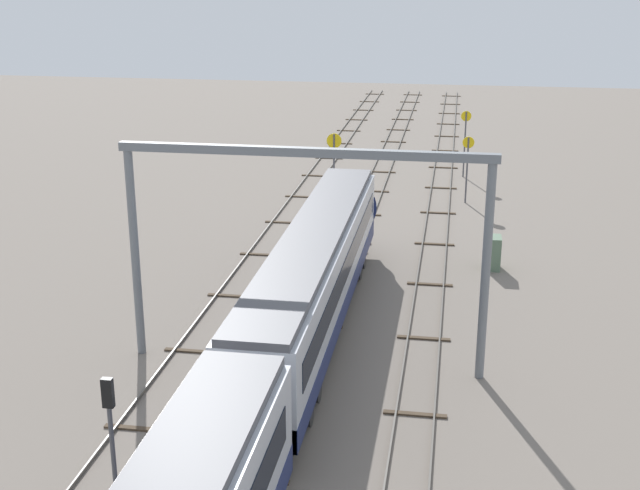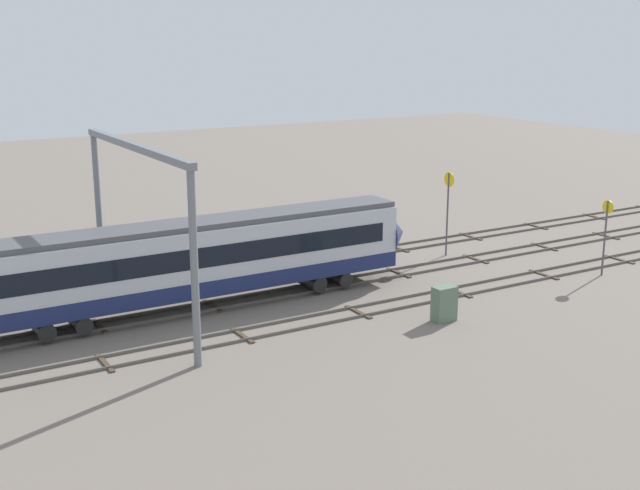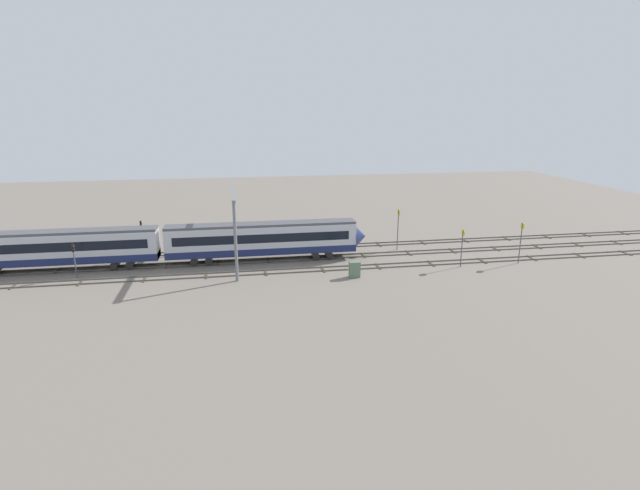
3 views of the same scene
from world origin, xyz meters
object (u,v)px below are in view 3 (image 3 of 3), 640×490
Objects in this scene: train at (60,249)px; speed_sign_mid_trackside at (521,238)px; speed_sign_far_trackside at (398,224)px; signal_light_trackside_approach at (142,234)px; overhead_gantry at (234,211)px; signal_light_trackside_departure at (74,256)px; relay_cabinet at (355,269)px; speed_sign_near_foreground at (462,243)px.

speed_sign_mid_trackside reaches higher than train.
signal_light_trackside_approach is at bearing 177.56° from speed_sign_far_trackside.
overhead_gantry is 2.87× the size of speed_sign_mid_trackside.
signal_light_trackside_approach is 1.26× the size of signal_light_trackside_departure.
train is at bearing 173.24° from speed_sign_mid_trackside.
signal_light_trackside_departure is at bearing -170.73° from overhead_gantry.
relay_cabinet is (-8.55, -10.26, -2.80)m from speed_sign_far_trackside.
speed_sign_near_foreground is 0.90× the size of speed_sign_mid_trackside.
overhead_gantry is 12.87m from signal_light_trackside_approach.
speed_sign_near_foreground is 0.94× the size of signal_light_trackside_approach.
overhead_gantry is 8.09× the size of relay_cabinet.
overhead_gantry is 22.33m from speed_sign_far_trackside.
overhead_gantry is at bearing 148.64° from relay_cabinet.
speed_sign_mid_trackside is at bearing -32.85° from speed_sign_far_trackside.
speed_sign_far_trackside is 1.42× the size of signal_light_trackside_departure.
speed_sign_far_trackside is at bearing 50.18° from relay_cabinet.
speed_sign_mid_trackside is at bearing -3.74° from signal_light_trackside_departure.
speed_sign_far_trackside reaches higher than signal_light_trackside_approach.
train is 56.51m from speed_sign_mid_trackside.
speed_sign_mid_trackside is (35.26, -6.50, -3.41)m from overhead_gantry.
speed_sign_mid_trackside is at bearing -11.96° from signal_light_trackside_approach.
signal_light_trackside_approach is at bearing 165.48° from speed_sign_near_foreground.
speed_sign_far_trackside is at bearing 121.37° from speed_sign_near_foreground.
signal_light_trackside_departure is at bearing 170.69° from relay_cabinet.
train reaches higher than signal_light_trackside_departure.
signal_light_trackside_approach is at bearing 20.47° from train.
signal_light_trackside_departure is (-53.62, 3.50, -0.65)m from speed_sign_mid_trackside.
speed_sign_far_trackside reaches higher than relay_cabinet.
signal_light_trackside_approach reaches higher than relay_cabinet.
relay_cabinet is (-21.78, -1.72, -2.38)m from speed_sign_mid_trackside.
speed_sign_near_foreground is (27.35, -6.68, -3.69)m from overhead_gantry.
speed_sign_far_trackside reaches higher than signal_light_trackside_departure.
train reaches higher than relay_cabinet.
signal_light_trackside_departure is at bearing 175.39° from speed_sign_near_foreground.
signal_light_trackside_approach is 2.71× the size of relay_cabinet.
speed_sign_near_foreground is at bearing 6.31° from relay_cabinet.
train is 9.57m from signal_light_trackside_approach.
speed_sign_mid_trackside is (56.12, -6.65, 0.66)m from train.
speed_sign_near_foreground is 14.11m from relay_cabinet.
speed_sign_mid_trackside is at bearing 1.31° from speed_sign_near_foreground.
speed_sign_far_trackside is at bearing -2.44° from signal_light_trackside_approach.
overhead_gantry is 3.75× the size of signal_light_trackside_departure.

